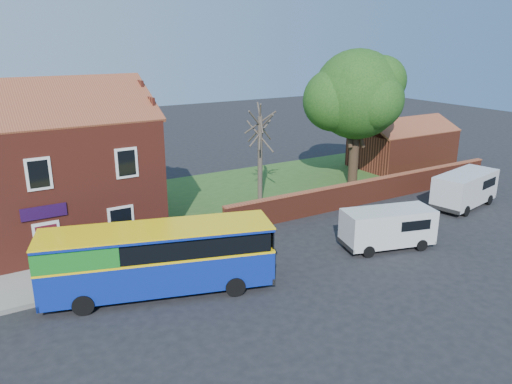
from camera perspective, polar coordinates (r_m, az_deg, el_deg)
ground at (r=21.44m, az=0.29°, el=-11.91°), size 120.00×120.00×0.00m
pavement at (r=24.27m, az=-21.71°, el=-9.42°), size 18.00×3.50×0.12m
kerb at (r=22.71m, az=-20.93°, el=-11.19°), size 18.00×0.15×0.14m
grass_strip at (r=38.29m, az=6.88°, el=1.34°), size 26.00×12.00×0.04m
shop_building at (r=28.52m, az=-24.51°, el=1.40°), size 12.30×8.13×10.50m
boundary_wall at (r=33.73m, az=13.13°, el=0.20°), size 22.00×0.38×1.60m
outbuilding at (r=43.87m, az=16.35°, el=4.95°), size 8.20×5.06×4.17m
bus at (r=21.48m, az=-11.92°, el=-7.29°), size 9.86×5.06×2.92m
van_near at (r=26.57m, az=14.85°, el=-3.83°), size 5.00×3.04×2.05m
van_far at (r=34.51m, az=22.77°, el=0.43°), size 5.38×3.01×2.23m
large_tree at (r=36.80m, az=11.39°, el=10.60°), size 7.99×6.32×9.75m
bare_tree at (r=32.64m, az=0.47°, el=4.36°), size 2.31×2.75×6.15m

